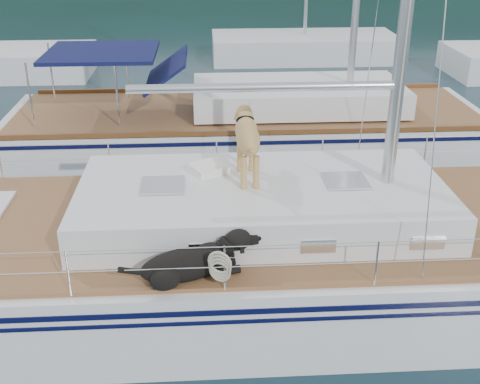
{
  "coord_description": "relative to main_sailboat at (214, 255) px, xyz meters",
  "views": [
    {
      "loc": [
        0.02,
        -7.72,
        5.3
      ],
      "look_at": [
        0.5,
        0.2,
        1.6
      ],
      "focal_mm": 45.0,
      "sensor_mm": 36.0,
      "label": 1
    }
  ],
  "objects": [
    {
      "name": "bg_boat_center",
      "position": [
        3.91,
        16.0,
        -0.23
      ],
      "size": [
        7.2,
        3.0,
        11.65
      ],
      "color": "white",
      "rests_on": "ground"
    },
    {
      "name": "main_sailboat",
      "position": [
        0.0,
        0.0,
        0.0
      ],
      "size": [
        12.0,
        3.83,
        14.01
      ],
      "color": "white",
      "rests_on": "ground"
    },
    {
      "name": "ground",
      "position": [
        -0.09,
        0.0,
        -0.68
      ],
      "size": [
        120.0,
        120.0,
        0.0
      ],
      "primitive_type": "plane",
      "color": "black",
      "rests_on": "ground"
    },
    {
      "name": "neighbor_sailboat",
      "position": [
        1.0,
        5.74,
        -0.05
      ],
      "size": [
        11.0,
        3.5,
        13.3
      ],
      "color": "white",
      "rests_on": "ground"
    }
  ]
}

